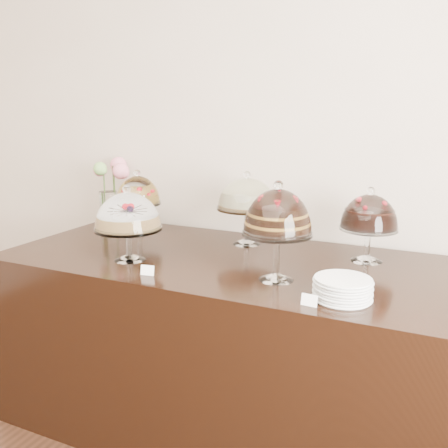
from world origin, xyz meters
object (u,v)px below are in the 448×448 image
at_px(plate_stack, 343,289).
at_px(cake_stand_choco_layer, 278,216).
at_px(cake_stand_fruit_tart, 138,193).
at_px(cake_stand_sugar_sponge, 128,215).
at_px(cake_stand_dark_choco, 369,216).
at_px(display_counter, 228,343).
at_px(cake_stand_cheesecake, 247,197).
at_px(flower_vase, 111,186).

bearing_deg(plate_stack, cake_stand_choco_layer, 160.73).
bearing_deg(cake_stand_fruit_tart, cake_stand_sugar_sponge, -60.31).
xyz_separation_m(cake_stand_sugar_sponge, cake_stand_dark_choco, (1.03, 0.46, -0.00)).
bearing_deg(plate_stack, cake_stand_fruit_tart, 157.31).
bearing_deg(cake_stand_dark_choco, plate_stack, -89.78).
relative_size(display_counter, cake_stand_cheesecake, 5.63).
distance_m(cake_stand_sugar_sponge, cake_stand_cheesecake, 0.64).
bearing_deg(flower_vase, cake_stand_choco_layer, -23.88).
bearing_deg(cake_stand_cheesecake, display_counter, -85.53).
relative_size(cake_stand_sugar_sponge, plate_stack, 1.65).
bearing_deg(cake_stand_dark_choco, flower_vase, 175.20).
bearing_deg(cake_stand_fruit_tart, cake_stand_choco_layer, -23.69).
bearing_deg(cake_stand_fruit_tart, plate_stack, -22.69).
relative_size(cake_stand_sugar_sponge, cake_stand_cheesecake, 0.92).
height_order(display_counter, cake_stand_choco_layer, cake_stand_choco_layer).
bearing_deg(flower_vase, cake_stand_fruit_tart, -24.51).
distance_m(display_counter, cake_stand_dark_choco, 0.94).
bearing_deg(plate_stack, display_counter, 153.70).
xyz_separation_m(cake_stand_cheesecake, flower_vase, (-0.95, 0.09, -0.02)).
xyz_separation_m(cake_stand_sugar_sponge, cake_stand_cheesecake, (0.39, 0.51, 0.04)).
height_order(display_counter, plate_stack, plate_stack).
relative_size(flower_vase, plate_stack, 1.88).
bearing_deg(cake_stand_dark_choco, cake_stand_sugar_sponge, -155.73).
height_order(cake_stand_cheesecake, cake_stand_fruit_tart, cake_stand_cheesecake).
height_order(flower_vase, plate_stack, flower_vase).
bearing_deg(cake_stand_cheesecake, cake_stand_choco_layer, -54.93).
relative_size(display_counter, cake_stand_dark_choco, 6.19).
xyz_separation_m(flower_vase, plate_stack, (1.59, -0.67, -0.20)).
height_order(cake_stand_sugar_sponge, cake_stand_fruit_tart, cake_stand_fruit_tart).
relative_size(display_counter, cake_stand_fruit_tart, 5.96).
bearing_deg(cake_stand_sugar_sponge, flower_vase, 132.95).
distance_m(cake_stand_choco_layer, cake_stand_dark_choco, 0.53).
xyz_separation_m(cake_stand_choco_layer, plate_stack, (0.30, -0.11, -0.23)).
distance_m(cake_stand_choco_layer, cake_stand_cheesecake, 0.58).
xyz_separation_m(cake_stand_dark_choco, cake_stand_fruit_tart, (-1.29, 0.00, 0.01)).
height_order(display_counter, cake_stand_dark_choco, cake_stand_dark_choco).
relative_size(cake_stand_choco_layer, cake_stand_dark_choco, 1.19).
bearing_deg(cake_stand_cheesecake, cake_stand_fruit_tart, -176.38).
height_order(display_counter, cake_stand_cheesecake, cake_stand_cheesecake).
height_order(cake_stand_sugar_sponge, cake_stand_dark_choco, cake_stand_sugar_sponge).
height_order(cake_stand_choco_layer, cake_stand_fruit_tart, cake_stand_choco_layer).
bearing_deg(display_counter, cake_stand_choco_layer, -32.33).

